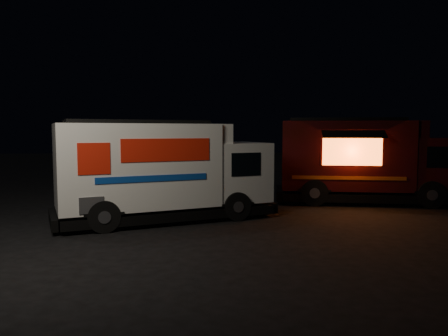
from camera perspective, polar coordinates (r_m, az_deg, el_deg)
ground at (r=11.95m, az=-6.70°, el=-7.82°), size 80.00×80.00×0.00m
white_truck at (r=12.91m, az=-7.58°, el=-0.32°), size 6.80×4.25×2.92m
red_truck at (r=16.81m, az=18.29°, el=0.95°), size 6.96×3.65×3.08m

